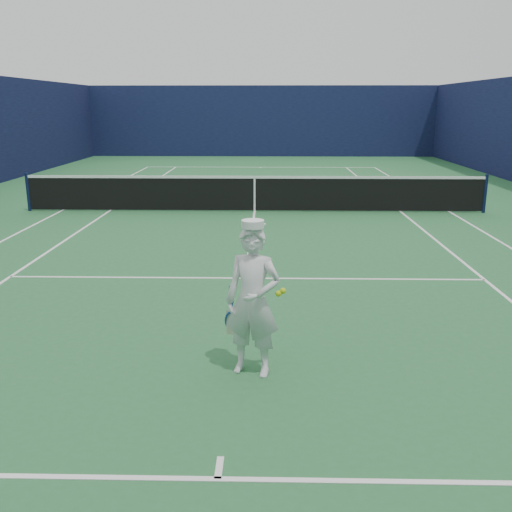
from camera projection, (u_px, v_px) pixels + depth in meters
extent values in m
plane|color=#256233|center=(255.00, 212.00, 16.05)|extent=(80.00, 80.00, 0.00)
cube|color=white|center=(261.00, 167.00, 27.54)|extent=(11.03, 0.06, 0.01)
cube|color=white|center=(218.00, 479.00, 4.57)|extent=(11.03, 0.06, 0.01)
cube|color=white|center=(62.00, 211.00, 16.17)|extent=(0.06, 23.83, 0.01)
cube|color=white|center=(450.00, 212.00, 15.93)|extent=(0.06, 23.83, 0.01)
cube|color=white|center=(110.00, 211.00, 16.14)|extent=(0.06, 23.77, 0.01)
cube|color=white|center=(401.00, 212.00, 15.96)|extent=(0.06, 23.77, 0.01)
cube|color=white|center=(259.00, 182.00, 22.24)|extent=(8.23, 0.06, 0.01)
cube|color=white|center=(245.00, 278.00, 9.87)|extent=(8.23, 0.06, 0.01)
cube|color=white|center=(255.00, 212.00, 16.05)|extent=(0.06, 12.80, 0.01)
cube|color=white|center=(261.00, 167.00, 27.39)|extent=(0.06, 0.30, 0.01)
cube|color=white|center=(219.00, 468.00, 4.71)|extent=(0.06, 0.30, 0.01)
cube|color=#0E1436|center=(262.00, 121.00, 32.93)|extent=(20.12, 0.12, 4.00)
cylinder|color=#141E4C|center=(28.00, 192.00, 16.05)|extent=(0.09, 0.09, 1.07)
cylinder|color=#141E4C|center=(485.00, 194.00, 15.78)|extent=(0.09, 0.09, 1.07)
cube|color=black|center=(255.00, 194.00, 15.92)|extent=(12.79, 0.02, 0.92)
cube|color=white|center=(255.00, 177.00, 15.80)|extent=(12.79, 0.04, 0.07)
cube|color=white|center=(255.00, 195.00, 15.93)|extent=(0.05, 0.03, 0.94)
imported|color=white|center=(253.00, 301.00, 6.19)|extent=(0.70, 0.56, 1.68)
cylinder|color=white|center=(253.00, 224.00, 5.97)|extent=(0.24, 0.24, 0.08)
cube|color=white|center=(257.00, 224.00, 6.10)|extent=(0.20, 0.15, 0.02)
cylinder|color=navy|center=(231.00, 295.00, 6.34)|extent=(0.06, 0.10, 0.22)
cube|color=#1E41A3|center=(232.00, 308.00, 6.45)|extent=(0.03, 0.03, 0.14)
torus|color=#1E41A3|center=(235.00, 323.00, 6.55)|extent=(0.31, 0.18, 0.29)
cube|color=beige|center=(235.00, 323.00, 6.55)|extent=(0.21, 0.07, 0.30)
sphere|color=#C5D618|center=(278.00, 294.00, 6.19)|extent=(0.07, 0.07, 0.07)
sphere|color=#C5D618|center=(283.00, 291.00, 6.18)|extent=(0.07, 0.07, 0.07)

